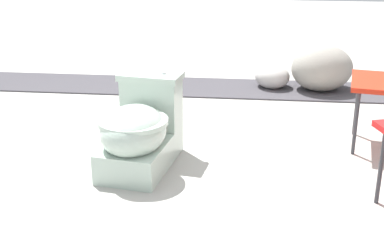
# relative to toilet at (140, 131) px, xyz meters

# --- Properties ---
(ground_plane) EXTENTS (14.00, 14.00, 0.00)m
(ground_plane) POSITION_rel_toilet_xyz_m (-0.20, -0.22, -0.22)
(ground_plane) COLOR #A8A59E
(gravel_strip) EXTENTS (0.56, 8.00, 0.01)m
(gravel_strip) POSITION_rel_toilet_xyz_m (-1.60, 0.28, -0.21)
(gravel_strip) COLOR #423F44
(gravel_strip) RESTS_ON ground
(toilet) EXTENTS (0.68, 0.47, 0.52)m
(toilet) POSITION_rel_toilet_xyz_m (0.00, 0.00, 0.00)
(toilet) COLOR #B2C6B7
(toilet) RESTS_ON ground
(boulder_near) EXTENTS (0.42, 0.42, 0.21)m
(boulder_near) POSITION_rel_toilet_xyz_m (-1.67, 0.81, -0.12)
(boulder_near) COLOR #B7B2AD
(boulder_near) RESTS_ON ground
(boulder_far) EXTENTS (0.57, 0.62, 0.39)m
(boulder_far) POSITION_rel_toilet_xyz_m (-1.64, 1.22, -0.03)
(boulder_far) COLOR gray
(boulder_far) RESTS_ON ground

